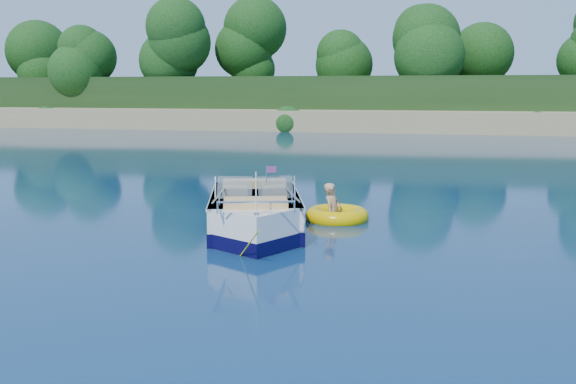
{
  "coord_description": "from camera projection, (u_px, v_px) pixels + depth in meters",
  "views": [
    {
      "loc": [
        2.66,
        -10.56,
        3.11
      ],
      "look_at": [
        -0.51,
        2.96,
        0.85
      ],
      "focal_mm": 40.0,
      "sensor_mm": 36.0,
      "label": 1
    }
  ],
  "objects": [
    {
      "name": "ground",
      "position": [
        278.0,
        267.0,
        11.25
      ],
      "size": [
        160.0,
        160.0,
        0.0
      ],
      "primitive_type": "plane",
      "color": "#091F44",
      "rests_on": "ground"
    },
    {
      "name": "motorboat",
      "position": [
        255.0,
        216.0,
        13.92
      ],
      "size": [
        2.89,
        5.26,
        1.81
      ],
      "rotation": [
        0.0,
        0.0,
        0.29
      ],
      "color": "white",
      "rests_on": "ground"
    },
    {
      "name": "boy",
      "position": [
        333.0,
        220.0,
        15.23
      ],
      "size": [
        0.53,
        0.85,
        1.55
      ],
      "primitive_type": "imported",
      "rotation": [
        0.0,
        -0.17,
        1.34
      ],
      "color": "tan",
      "rests_on": "ground"
    },
    {
      "name": "tow_tube",
      "position": [
        337.0,
        216.0,
        15.25
      ],
      "size": [
        1.87,
        1.87,
        0.4
      ],
      "rotation": [
        0.0,
        0.0,
        -0.28
      ],
      "color": "#EAB600",
      "rests_on": "ground"
    },
    {
      "name": "shoreline",
      "position": [
        415.0,
        107.0,
        72.37
      ],
      "size": [
        170.0,
        59.0,
        6.0
      ],
      "color": "#998759",
      "rests_on": "ground"
    },
    {
      "name": "treeline",
      "position": [
        407.0,
        56.0,
        49.76
      ],
      "size": [
        150.0,
        7.12,
        8.19
      ],
      "color": "#322110",
      "rests_on": "ground"
    }
  ]
}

